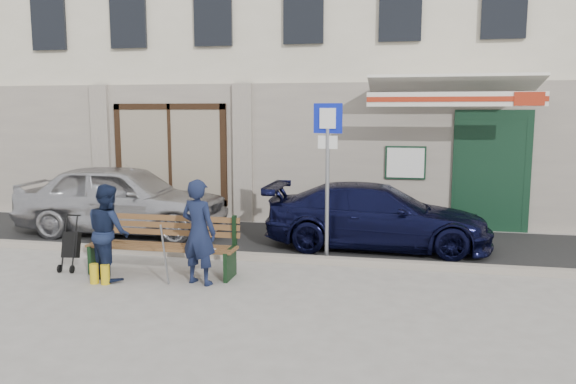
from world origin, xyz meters
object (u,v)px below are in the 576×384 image
(woman, at_px, (108,232))
(stroller, at_px, (71,246))
(car_silver, at_px, (123,199))
(parking_sign, at_px, (328,156))
(man, at_px, (199,232))
(car_navy, at_px, (377,216))
(bench, at_px, (159,246))

(woman, xyz_separation_m, stroller, (-0.85, 0.30, -0.34))
(car_silver, relative_size, parking_sign, 1.63)
(stroller, bearing_deg, woman, -24.56)
(parking_sign, height_order, woman, parking_sign)
(car_silver, distance_m, man, 4.12)
(car_silver, relative_size, stroller, 4.91)
(car_navy, bearing_deg, bench, 127.25)
(parking_sign, relative_size, bench, 1.12)
(stroller, bearing_deg, parking_sign, 14.52)
(car_navy, distance_m, parking_sign, 1.84)
(car_silver, distance_m, woman, 3.32)
(parking_sign, relative_size, man, 1.71)
(car_silver, bearing_deg, woman, -157.79)
(car_silver, bearing_deg, car_navy, -93.86)
(bench, bearing_deg, car_silver, 127.14)
(man, xyz_separation_m, woman, (-1.45, -0.02, -0.05))
(bench, xyz_separation_m, woman, (-0.65, -0.38, 0.28))
(car_silver, bearing_deg, parking_sign, -108.18)
(car_silver, xyz_separation_m, parking_sign, (4.49, -1.31, 1.06))
(car_navy, distance_m, woman, 4.87)
(man, bearing_deg, woman, 16.93)
(car_navy, bearing_deg, car_silver, 88.34)
(woman, height_order, stroller, woman)
(car_silver, height_order, parking_sign, parking_sign)
(car_silver, relative_size, woman, 2.98)
(stroller, bearing_deg, man, -11.94)
(car_navy, bearing_deg, parking_sign, 144.86)
(woman, bearing_deg, car_navy, -104.04)
(parking_sign, bearing_deg, car_navy, 65.56)
(parking_sign, relative_size, woman, 1.83)
(car_silver, distance_m, car_navy, 5.30)
(car_navy, distance_m, bench, 4.12)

